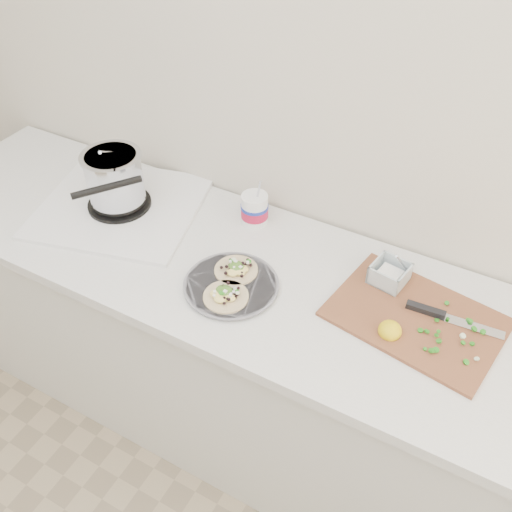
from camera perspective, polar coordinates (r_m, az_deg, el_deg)
The scene contains 5 objects.
counter at distance 2.13m, azimuth -1.58°, elevation -9.49°, with size 2.44×0.66×0.90m.
stove at distance 2.02m, azimuth -13.76°, elevation 6.59°, with size 0.64×0.62×0.26m.
taco_plate at distance 1.71m, azimuth -2.51°, elevation -2.71°, with size 0.29×0.29×0.04m.
tub at distance 1.91m, azimuth -0.09°, elevation 4.93°, with size 0.09×0.09×0.21m.
cutboard at distance 1.69m, azimuth 15.65°, elevation -5.34°, with size 0.51×0.39×0.07m.
Camera 1 is at (0.69, 0.30, 2.12)m, focal length 40.00 mm.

